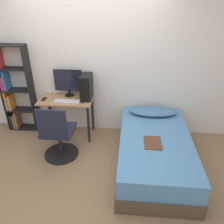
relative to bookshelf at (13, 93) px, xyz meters
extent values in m
plane|color=#846647|center=(1.46, -1.19, -0.74)|extent=(14.00, 14.00, 0.00)
cube|color=silver|center=(1.46, 0.14, 0.51)|extent=(8.00, 0.05, 2.50)
cube|color=#997047|center=(1.03, -0.14, -0.02)|extent=(0.93, 0.52, 0.02)
cylinder|color=black|center=(0.61, -0.35, -0.39)|extent=(0.04, 0.04, 0.70)
cylinder|color=black|center=(1.44, -0.35, -0.39)|extent=(0.04, 0.04, 0.70)
cylinder|color=black|center=(0.61, 0.07, -0.39)|extent=(0.04, 0.04, 0.70)
cylinder|color=black|center=(1.44, 0.07, -0.39)|extent=(0.04, 0.04, 0.70)
cube|color=black|center=(-0.17, 0.00, 0.07)|extent=(0.02, 0.24, 1.61)
cube|color=black|center=(0.36, 0.00, 0.07)|extent=(0.02, 0.24, 1.61)
cube|color=black|center=(0.09, 0.00, -0.73)|extent=(0.52, 0.24, 0.02)
cube|color=black|center=(0.09, 0.00, -0.33)|extent=(0.52, 0.24, 0.02)
cube|color=black|center=(0.09, 0.00, 0.07)|extent=(0.52, 0.24, 0.02)
cube|color=black|center=(0.09, 0.00, 0.47)|extent=(0.52, 0.24, 0.02)
cube|color=black|center=(0.09, 0.00, 0.86)|extent=(0.52, 0.24, 0.02)
cube|color=black|center=(-0.13, 0.00, -0.58)|extent=(0.04, 0.20, 0.28)
cube|color=brown|center=(-0.08, 0.00, -0.59)|extent=(0.04, 0.20, 0.27)
cube|color=brown|center=(-0.03, 0.00, -0.55)|extent=(0.04, 0.20, 0.35)
cube|color=orange|center=(-0.14, 0.00, -0.14)|extent=(0.03, 0.20, 0.36)
cube|color=#2870B7|center=(-0.11, 0.00, -0.20)|extent=(0.03, 0.20, 0.25)
cube|color=orange|center=(-0.07, 0.00, -0.18)|extent=(0.03, 0.20, 0.28)
cube|color=#7A338E|center=(-0.14, 0.00, 0.25)|extent=(0.04, 0.20, 0.35)
cube|color=red|center=(-0.10, 0.00, 0.20)|extent=(0.03, 0.20, 0.25)
cube|color=#2870B7|center=(-0.07, 0.00, 0.25)|extent=(0.02, 0.20, 0.36)
cylinder|color=black|center=(1.05, -0.74, -0.72)|extent=(0.55, 0.55, 0.03)
cylinder|color=black|center=(1.05, -0.74, -0.50)|extent=(0.05, 0.05, 0.42)
cube|color=black|center=(1.05, -0.74, -0.27)|extent=(0.48, 0.48, 0.04)
cube|color=black|center=(1.05, -0.96, -0.02)|extent=(0.43, 0.04, 0.45)
cube|color=#4C3D2D|center=(2.53, -0.83, -0.63)|extent=(1.06, 1.90, 0.23)
cube|color=teal|center=(2.53, -0.83, -0.37)|extent=(1.03, 1.86, 0.28)
ellipsoid|color=teal|center=(2.53, -0.14, -0.18)|extent=(0.81, 0.36, 0.11)
cube|color=#56331E|center=(2.48, -0.99, -0.23)|extent=(0.24, 0.32, 0.01)
cylinder|color=black|center=(1.05, 0.02, -0.01)|extent=(0.17, 0.17, 0.01)
cylinder|color=black|center=(1.05, 0.02, 0.04)|extent=(0.04, 0.04, 0.10)
cube|color=black|center=(1.05, 0.02, 0.27)|extent=(0.50, 0.01, 0.38)
cube|color=black|center=(1.05, 0.01, 0.27)|extent=(0.47, 0.01, 0.36)
cube|color=silver|center=(1.08, -0.25, 0.00)|extent=(0.44, 0.13, 0.02)
cube|color=black|center=(1.38, -0.07, 0.20)|extent=(0.18, 0.34, 0.43)
ellipsoid|color=black|center=(1.34, -0.25, 0.00)|extent=(0.06, 0.09, 0.02)
cube|color=black|center=(0.64, -0.18, -0.01)|extent=(0.07, 0.14, 0.01)
camera|label=1|loc=(2.13, -3.50, 1.60)|focal=35.00mm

